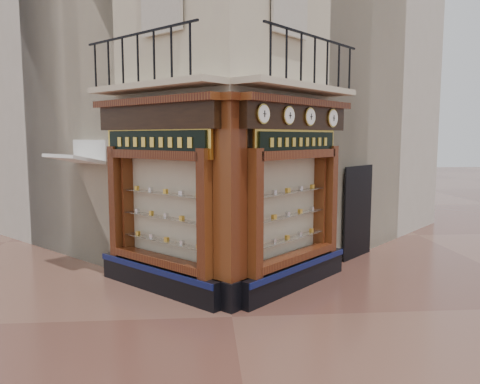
{
  "coord_description": "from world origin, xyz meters",
  "views": [
    {
      "loc": [
        -0.48,
        -8.03,
        3.2
      ],
      "look_at": [
        0.3,
        2.0,
        2.02
      ],
      "focal_mm": 35.0,
      "sensor_mm": 36.0,
      "label": 1
    }
  ],
  "objects": [
    {
      "name": "neighbour_right",
      "position": [
        2.47,
        8.63,
        5.5
      ],
      "size": [
        11.31,
        11.31,
        11.0
      ],
      "primitive_type": "cube",
      "rotation": [
        0.0,
        0.0,
        0.79
      ],
      "color": "#BFB5A7",
      "rests_on": "ground"
    },
    {
      "name": "balcony",
      "position": [
        0.0,
        1.49,
        4.22
      ],
      "size": [
        5.94,
        2.97,
        1.03
      ],
      "color": "#B9A990",
      "rests_on": "ground"
    },
    {
      "name": "clock_b",
      "position": [
        1.18,
        1.08,
        3.62
      ],
      "size": [
        0.29,
        0.29,
        0.37
      ],
      "rotation": [
        0.0,
        0.0,
        0.79
      ],
      "color": "#AA8C38",
      "rests_on": "ground"
    },
    {
      "name": "signboard_left",
      "position": [
        -1.46,
        1.51,
        3.1
      ],
      "size": [
        2.29,
        2.29,
        0.61
      ],
      "rotation": [
        0.0,
        0.0,
        2.36
      ],
      "color": "gold",
      "rests_on": "ground"
    },
    {
      "name": "clock_a",
      "position": [
        0.61,
        0.5,
        3.62
      ],
      "size": [
        0.29,
        0.29,
        0.37
      ],
      "rotation": [
        0.0,
        0.0,
        0.79
      ],
      "color": "#AA8C38",
      "rests_on": "ground"
    },
    {
      "name": "signboard_right",
      "position": [
        1.46,
        1.51,
        3.1
      ],
      "size": [
        2.07,
        2.07,
        0.55
      ],
      "rotation": [
        0.0,
        0.0,
        0.79
      ],
      "color": "gold",
      "rests_on": "ground"
    },
    {
      "name": "shopfront_left",
      "position": [
        -1.41,
        1.57,
        1.98
      ],
      "size": [
        2.86,
        2.86,
        3.98
      ],
      "rotation": [
        0.0,
        0.0,
        2.36
      ],
      "color": "black",
      "rests_on": "ground"
    },
    {
      "name": "corner_pilaster",
      "position": [
        0.0,
        0.5,
        1.95
      ],
      "size": [
        0.85,
        0.85,
        3.98
      ],
      "rotation": [
        0.0,
        0.0,
        0.79
      ],
      "color": "black",
      "rests_on": "ground"
    },
    {
      "name": "awning",
      "position": [
        -3.56,
        3.35,
        0.0
      ],
      "size": [
        1.61,
        1.61,
        0.25
      ],
      "primitive_type": null,
      "rotation": [
        0.21,
        0.0,
        2.36
      ],
      "color": "silver",
      "rests_on": "ground"
    },
    {
      "name": "shopfront_right",
      "position": [
        1.41,
        1.57,
        1.98
      ],
      "size": [
        2.86,
        2.86,
        3.98
      ],
      "rotation": [
        0.0,
        0.0,
        0.79
      ],
      "color": "black",
      "rests_on": "ground"
    },
    {
      "name": "clock_d",
      "position": [
        2.39,
        2.28,
        3.62
      ],
      "size": [
        0.33,
        0.33,
        0.41
      ],
      "rotation": [
        0.0,
        0.0,
        0.79
      ],
      "color": "#AA8C38",
      "rests_on": "ground"
    },
    {
      "name": "clock_c",
      "position": [
        1.72,
        1.62,
        3.62
      ],
      "size": [
        0.3,
        0.3,
        0.38
      ],
      "rotation": [
        0.0,
        0.0,
        0.79
      ],
      "color": "#AA8C38",
      "rests_on": "ground"
    },
    {
      "name": "neighbour_left",
      "position": [
        -2.47,
        8.63,
        5.5
      ],
      "size": [
        11.31,
        11.31,
        11.0
      ],
      "primitive_type": "cube",
      "rotation": [
        0.0,
        0.0,
        0.79
      ],
      "color": "#BFB5A7",
      "rests_on": "ground"
    },
    {
      "name": "ground",
      "position": [
        0.0,
        0.0,
        0.0
      ],
      "size": [
        80.0,
        80.0,
        0.0
      ],
      "primitive_type": "plane",
      "color": "#512F26",
      "rests_on": "ground"
    },
    {
      "name": "main_building",
      "position": [
        0.0,
        6.16,
        6.0
      ],
      "size": [
        11.31,
        11.31,
        12.0
      ],
      "primitive_type": "cube",
      "rotation": [
        0.0,
        0.0,
        0.79
      ],
      "color": "#B9A990",
      "rests_on": "ground"
    }
  ]
}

